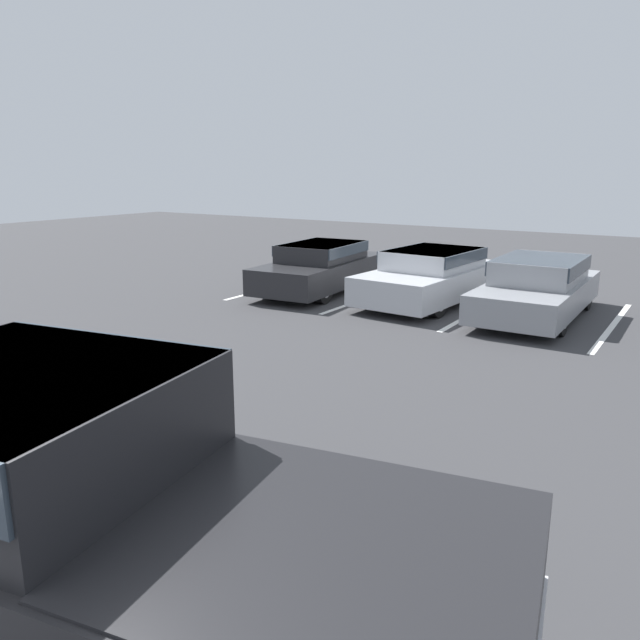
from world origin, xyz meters
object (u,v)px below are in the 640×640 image
(parked_sedan_b, at_px, (432,274))
(parked_sedan_c, at_px, (538,286))
(parked_sedan_a, at_px, (321,266))
(pickup_truck, at_px, (61,507))

(parked_sedan_b, bearing_deg, parked_sedan_c, 90.66)
(parked_sedan_a, relative_size, parked_sedan_c, 0.98)
(parked_sedan_a, distance_m, parked_sedan_b, 2.87)
(parked_sedan_c, bearing_deg, parked_sedan_a, -89.16)
(pickup_truck, bearing_deg, parked_sedan_b, 90.94)
(parked_sedan_a, height_order, parked_sedan_b, parked_sedan_b)
(pickup_truck, bearing_deg, parked_sedan_c, 78.57)
(parked_sedan_b, bearing_deg, pickup_truck, 14.83)
(parked_sedan_a, bearing_deg, pickup_truck, 20.20)
(pickup_truck, xyz_separation_m, parked_sedan_a, (-4.99, 10.87, -0.25))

